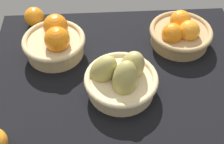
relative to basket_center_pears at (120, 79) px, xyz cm
name	(u,v)px	position (x,y,z in cm)	size (l,w,h in cm)	color
market_tray	(122,86)	(-0.97, -2.49, -6.19)	(84.00, 72.00, 3.00)	black
basket_center_pears	(120,79)	(0.00, 0.00, 0.00)	(22.46, 21.55, 14.65)	#D3BC8C
basket_near_right	(55,42)	(19.91, -17.25, 0.12)	(20.46, 20.46, 12.10)	tan
basket_near_left	(180,33)	(-21.81, -19.73, -0.50)	(21.16, 21.16, 10.53)	tan
loose_orange_front_gap	(34,17)	(28.52, -32.46, -1.15)	(7.09, 7.09, 7.09)	orange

